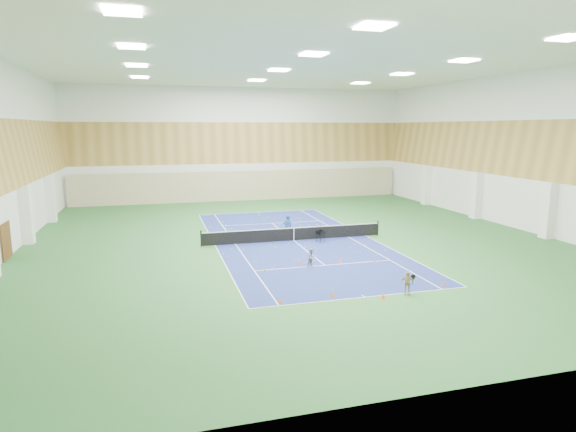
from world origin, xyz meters
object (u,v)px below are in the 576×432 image
Objects in this scene: coach at (287,227)px; child_court at (312,257)px; tennis_net at (294,233)px; ball_cart at (321,236)px; child_apron at (407,283)px.

coach reaches higher than child_court.
tennis_net reaches higher than ball_cart.
coach is 1.66× the size of child_court.
child_apron is at bearing 94.70° from coach.
coach is at bearing 124.52° from child_apron.
child_apron is (2.89, -5.63, 0.03)m from child_court.
tennis_net is at bearing 57.40° from child_court.
child_court is (-0.50, -6.99, -0.35)m from coach.
child_apron reaches higher than tennis_net.
coach is at bearing 122.07° from ball_cart.
tennis_net is 1.90m from ball_cart.
child_apron is (2.09, -12.03, 0.02)m from tennis_net.
coach reaches higher than ball_cart.
child_court is 1.27× the size of ball_cart.
ball_cart is at bearing 40.37° from child_court.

